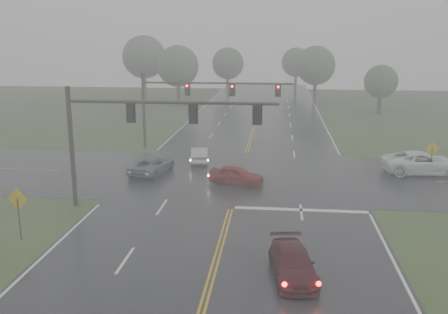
# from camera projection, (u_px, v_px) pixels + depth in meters

# --- Properties ---
(main_road) EXTENTS (18.00, 160.00, 0.02)m
(main_road) POSITION_uv_depth(u_px,v_px,m) (238.00, 183.00, 37.83)
(main_road) COLOR black
(main_road) RESTS_ON ground
(cross_street) EXTENTS (120.00, 14.00, 0.02)m
(cross_street) POSITION_uv_depth(u_px,v_px,m) (240.00, 176.00, 39.76)
(cross_street) COLOR black
(cross_street) RESTS_ON ground
(stop_bar) EXTENTS (8.50, 0.50, 0.01)m
(stop_bar) POSITION_uv_depth(u_px,v_px,m) (301.00, 210.00, 31.95)
(stop_bar) COLOR silver
(stop_bar) RESTS_ON ground
(sedan_maroon) EXTENTS (2.51, 4.80, 1.33)m
(sedan_maroon) POSITION_uv_depth(u_px,v_px,m) (292.00, 277.00, 23.13)
(sedan_maroon) COLOR #3C0A12
(sedan_maroon) RESTS_ON ground
(sedan_red) EXTENTS (4.41, 2.63, 1.41)m
(sedan_red) POSITION_uv_depth(u_px,v_px,m) (236.00, 184.00, 37.49)
(sedan_red) COLOR maroon
(sedan_red) RESTS_ON ground
(sedan_silver) EXTENTS (2.01, 4.30, 1.36)m
(sedan_silver) POSITION_uv_depth(u_px,v_px,m) (200.00, 162.00, 44.05)
(sedan_silver) COLOR #AAADB2
(sedan_silver) RESTS_ON ground
(car_grey) EXTENTS (3.30, 5.34, 1.38)m
(car_grey) POSITION_uv_depth(u_px,v_px,m) (153.00, 173.00, 40.50)
(car_grey) COLOR #56595E
(car_grey) RESTS_ON ground
(pickup_white) EXTENTS (6.65, 3.49, 1.79)m
(pickup_white) POSITION_uv_depth(u_px,v_px,m) (422.00, 174.00, 40.38)
(pickup_white) COLOR white
(pickup_white) RESTS_ON ground
(signal_gantry_near) EXTENTS (13.30, 0.34, 7.83)m
(signal_gantry_near) POSITION_uv_depth(u_px,v_px,m) (132.00, 125.00, 31.09)
(signal_gantry_near) COLOR black
(signal_gantry_near) RESTS_ON ground
(signal_gantry_far) EXTENTS (14.63, 0.37, 7.37)m
(signal_gantry_far) POSITION_uv_depth(u_px,v_px,m) (190.00, 96.00, 48.01)
(signal_gantry_far) COLOR black
(signal_gantry_far) RESTS_ON ground
(sign_diamond_west) EXTENTS (1.21, 0.32, 2.95)m
(sign_diamond_west) POSITION_uv_depth(u_px,v_px,m) (18.00, 205.00, 26.88)
(sign_diamond_west) COLOR black
(sign_diamond_west) RESTS_ON ground
(sign_diamond_east) EXTENTS (1.14, 0.15, 2.75)m
(sign_diamond_east) POSITION_uv_depth(u_px,v_px,m) (432.00, 152.00, 39.68)
(sign_diamond_east) COLOR black
(sign_diamond_east) RESTS_ON ground
(tree_nw_a) EXTENTS (6.48, 6.48, 9.52)m
(tree_nw_a) POSITION_uv_depth(u_px,v_px,m) (178.00, 66.00, 77.98)
(tree_nw_a) COLOR #352B22
(tree_nw_a) RESTS_ON ground
(tree_ne_a) EXTENTS (6.39, 6.39, 9.38)m
(tree_ne_a) POSITION_uv_depth(u_px,v_px,m) (316.00, 66.00, 81.41)
(tree_ne_a) COLOR #352B22
(tree_ne_a) RESTS_ON ground
(tree_n_mid) EXTENTS (6.01, 6.01, 8.82)m
(tree_n_mid) POSITION_uv_depth(u_px,v_px,m) (228.00, 64.00, 94.22)
(tree_n_mid) COLOR #352B22
(tree_n_mid) RESTS_ON ground
(tree_e_near) EXTENTS (4.74, 4.74, 6.96)m
(tree_e_near) POSITION_uv_depth(u_px,v_px,m) (381.00, 82.00, 70.65)
(tree_e_near) COLOR #352B22
(tree_e_near) RESTS_ON ground
(tree_nw_b) EXTENTS (7.53, 7.53, 11.06)m
(tree_nw_b) POSITION_uv_depth(u_px,v_px,m) (144.00, 57.00, 87.20)
(tree_nw_b) COLOR #352B22
(tree_nw_b) RESTS_ON ground
(tree_n_far) EXTENTS (5.91, 5.91, 8.69)m
(tree_n_far) POSITION_uv_depth(u_px,v_px,m) (296.00, 62.00, 100.17)
(tree_n_far) COLOR #352B22
(tree_n_far) RESTS_ON ground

